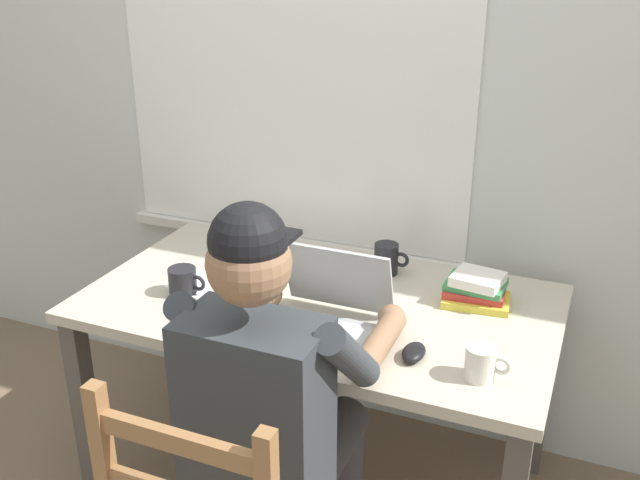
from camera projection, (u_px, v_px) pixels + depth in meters
name	position (u px, v px, depth m)	size (l,w,h in m)	color
ground_plane	(319.00, 480.00, 2.49)	(8.00, 8.00, 0.00)	brown
back_wall	(373.00, 81.00, 2.40)	(6.00, 0.08, 2.60)	beige
desk	(319.00, 323.00, 2.25)	(1.44, 0.80, 0.71)	#BCB29E
seated_person	(275.00, 399.00, 1.80)	(0.50, 0.60, 1.23)	#33383D
laptop	(326.00, 313.00, 2.02)	(0.33, 0.31, 0.23)	#ADAFB2
computer_mouse	(414.00, 352.00, 1.90)	(0.06, 0.10, 0.03)	black
coffee_mug_white	(481.00, 363.00, 1.80)	(0.12, 0.08, 0.09)	silver
coffee_mug_dark	(183.00, 281.00, 2.23)	(0.13, 0.09, 0.09)	black
coffee_mug_spare	(387.00, 259.00, 2.37)	(0.12, 0.08, 0.10)	black
book_stack_main	(476.00, 289.00, 2.18)	(0.21, 0.17, 0.10)	gold
paper_pile_near_laptop	(209.00, 289.00, 2.27)	(0.24, 0.16, 0.01)	white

